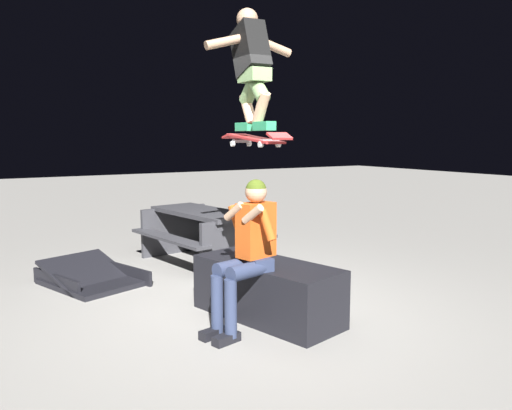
{
  "coord_description": "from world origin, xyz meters",
  "views": [
    {
      "loc": [
        -4.37,
        2.53,
        1.77
      ],
      "look_at": [
        -0.44,
        0.14,
        1.16
      ],
      "focal_mm": 35.78,
      "sensor_mm": 36.0,
      "label": 1
    }
  ],
  "objects_px": {
    "skateboard": "(254,139)",
    "skater_airborne": "(252,63)",
    "person_sitting_on_ledge": "(247,246)",
    "ledge_box_main": "(267,290)",
    "kicker_ramp": "(92,279)",
    "picnic_table_back": "(203,228)"
  },
  "relations": [
    {
      "from": "person_sitting_on_ledge",
      "to": "skateboard",
      "type": "distance_m",
      "value": 1.0
    },
    {
      "from": "skater_airborne",
      "to": "kicker_ramp",
      "type": "distance_m",
      "value": 3.3
    },
    {
      "from": "kicker_ramp",
      "to": "person_sitting_on_ledge",
      "type": "bearing_deg",
      "value": -159.28
    },
    {
      "from": "skater_airborne",
      "to": "picnic_table_back",
      "type": "relative_size",
      "value": 0.59
    },
    {
      "from": "ledge_box_main",
      "to": "person_sitting_on_ledge",
      "type": "height_order",
      "value": "person_sitting_on_ledge"
    },
    {
      "from": "skateboard",
      "to": "skater_airborne",
      "type": "bearing_deg",
      "value": -2.98
    },
    {
      "from": "person_sitting_on_ledge",
      "to": "skateboard",
      "type": "bearing_deg",
      "value": -46.56
    },
    {
      "from": "skateboard",
      "to": "skater_airborne",
      "type": "relative_size",
      "value": 0.92
    },
    {
      "from": "person_sitting_on_ledge",
      "to": "picnic_table_back",
      "type": "distance_m",
      "value": 2.7
    },
    {
      "from": "skater_airborne",
      "to": "picnic_table_back",
      "type": "height_order",
      "value": "skater_airborne"
    },
    {
      "from": "ledge_box_main",
      "to": "skater_airborne",
      "type": "distance_m",
      "value": 2.17
    },
    {
      "from": "skater_airborne",
      "to": "picnic_table_back",
      "type": "xyz_separation_m",
      "value": [
        2.34,
        -0.59,
        -1.95
      ]
    },
    {
      "from": "person_sitting_on_ledge",
      "to": "skater_airborne",
      "type": "bearing_deg",
      "value": -38.89
    },
    {
      "from": "ledge_box_main",
      "to": "kicker_ramp",
      "type": "distance_m",
      "value": 2.4
    },
    {
      "from": "skateboard",
      "to": "kicker_ramp",
      "type": "distance_m",
      "value": 2.89
    },
    {
      "from": "person_sitting_on_ledge",
      "to": "picnic_table_back",
      "type": "xyz_separation_m",
      "value": [
        2.57,
        -0.77,
        -0.29
      ]
    },
    {
      "from": "ledge_box_main",
      "to": "kicker_ramp",
      "type": "bearing_deg",
      "value": 29.94
    },
    {
      "from": "ledge_box_main",
      "to": "picnic_table_back",
      "type": "distance_m",
      "value": 2.43
    },
    {
      "from": "skateboard",
      "to": "picnic_table_back",
      "type": "bearing_deg",
      "value": -13.84
    },
    {
      "from": "person_sitting_on_ledge",
      "to": "kicker_ramp",
      "type": "xyz_separation_m",
      "value": [
        2.27,
        0.86,
        -0.73
      ]
    },
    {
      "from": "person_sitting_on_ledge",
      "to": "skateboard",
      "type": "height_order",
      "value": "skateboard"
    },
    {
      "from": "ledge_box_main",
      "to": "picnic_table_back",
      "type": "xyz_separation_m",
      "value": [
        2.38,
        -0.44,
        0.22
      ]
    }
  ]
}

